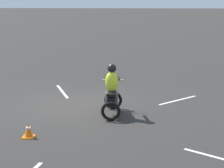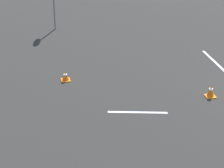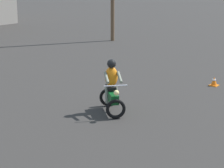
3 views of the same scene
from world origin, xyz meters
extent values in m
torus|color=black|center=(2.37, 11.71, 0.30)|extent=(0.50, 0.49, 0.60)
torus|color=black|center=(3.27, 12.64, 0.30)|extent=(0.50, 0.49, 0.60)
cube|color=#0F4C1E|center=(2.82, 12.17, 0.52)|extent=(0.94, 0.96, 0.28)
cube|color=black|center=(2.98, 12.33, 0.74)|extent=(0.58, 0.58, 0.10)
cylinder|color=silver|center=(2.41, 11.74, 1.00)|extent=(0.53, 0.51, 0.04)
sphere|color=#F2E08C|center=(2.31, 11.65, 0.82)|extent=(0.23, 0.23, 0.16)
ellipsoid|color=orange|center=(2.91, 12.26, 1.10)|extent=(0.48, 0.48, 0.64)
cylinder|color=slate|center=(2.55, 12.18, 1.15)|extent=(0.45, 0.46, 0.27)
cylinder|color=slate|center=(2.84, 11.90, 1.15)|extent=(0.45, 0.46, 0.27)
cylinder|color=slate|center=(2.79, 12.34, 0.52)|extent=(0.26, 0.26, 0.51)
cylinder|color=slate|center=(2.99, 12.15, 0.52)|extent=(0.26, 0.26, 0.51)
sphere|color=black|center=(2.88, 12.23, 1.52)|extent=(0.40, 0.40, 0.28)
cube|color=orange|center=(7.74, 10.91, 0.01)|extent=(0.32, 0.32, 0.03)
cone|color=orange|center=(7.74, 10.91, 0.19)|extent=(0.24, 0.24, 0.31)
cylinder|color=white|center=(7.74, 10.91, 0.23)|extent=(0.13, 0.13, 0.05)
camera|label=1|loc=(-1.79, 14.48, 4.09)|focal=70.00mm
camera|label=2|loc=(-10.62, 9.27, 6.88)|focal=70.00mm
camera|label=3|loc=(-7.67, 4.57, 4.23)|focal=70.00mm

